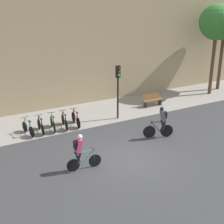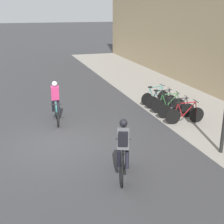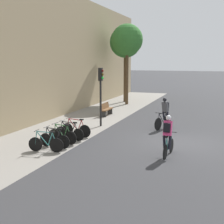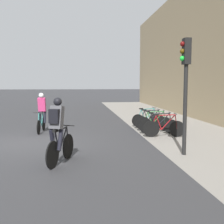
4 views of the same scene
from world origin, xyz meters
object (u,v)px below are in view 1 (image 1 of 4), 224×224
at_px(bench, 153,100).
at_px(parked_bike_2, 53,123).
at_px(parked_bike_3, 65,121).
at_px(traffic_light_pole, 118,82).
at_px(parked_bike_0, 28,128).
at_px(cyclist_pink, 80,151).
at_px(cyclist_grey, 161,121).
at_px(parked_bike_4, 76,119).
at_px(parked_bike_1, 41,126).

bearing_deg(bench, parked_bike_2, -174.66).
xyz_separation_m(parked_bike_3, traffic_light_pole, (3.57, -0.26, 2.03)).
relative_size(parked_bike_0, parked_bike_2, 0.98).
distance_m(parked_bike_0, bench, 9.27).
height_order(parked_bike_3, bench, parked_bike_3).
bearing_deg(cyclist_pink, parked_bike_3, 76.98).
bearing_deg(cyclist_grey, parked_bike_4, 131.27).
relative_size(parked_bike_3, bench, 1.04).
xyz_separation_m(parked_bike_1, parked_bike_3, (1.47, -0.00, 0.00)).
bearing_deg(parked_bike_3, bench, 5.90).
bearing_deg(parked_bike_3, parked_bike_0, 179.97).
bearing_deg(parked_bike_2, traffic_light_pole, -3.43).
relative_size(parked_bike_0, bench, 0.98).
xyz_separation_m(parked_bike_0, bench, (9.25, 0.73, 0.08)).
distance_m(parked_bike_0, traffic_light_pole, 6.12).
bearing_deg(parked_bike_4, cyclist_pink, -110.61).
xyz_separation_m(parked_bike_0, parked_bike_2, (1.47, 0.00, 0.01)).
bearing_deg(parked_bike_4, cyclist_grey, -48.73).
bearing_deg(parked_bike_4, parked_bike_1, 179.99).
bearing_deg(parked_bike_3, parked_bike_2, 179.89).
xyz_separation_m(parked_bike_2, parked_bike_4, (1.47, -0.00, 0.01)).
bearing_deg(bench, cyclist_pink, -144.79).
bearing_deg(traffic_light_pole, cyclist_pink, -134.56).
bearing_deg(traffic_light_pole, bench, 15.83).
xyz_separation_m(cyclist_grey, parked_bike_1, (-5.68, 3.96, -0.56)).
relative_size(cyclist_pink, cyclist_grey, 0.97).
distance_m(cyclist_pink, cyclist_grey, 5.50).
bearing_deg(traffic_light_pole, parked_bike_0, 177.44).
bearing_deg(parked_bike_4, parked_bike_2, 179.97).
bearing_deg(parked_bike_2, parked_bike_3, -0.11).
relative_size(parked_bike_1, parked_bike_2, 0.98).
xyz_separation_m(cyclist_pink, parked_bike_4, (1.91, 5.07, -0.55)).
bearing_deg(traffic_light_pole, parked_bike_3, 175.88).
distance_m(cyclist_grey, traffic_light_pole, 4.03).
bearing_deg(parked_bike_1, cyclist_pink, -86.65).
bearing_deg(parked_bike_1, cyclist_grey, -34.89).
height_order(parked_bike_0, parked_bike_2, parked_bike_2).
height_order(parked_bike_0, parked_bike_4, parked_bike_4).
xyz_separation_m(parked_bike_0, parked_bike_4, (2.94, -0.00, 0.01)).
relative_size(cyclist_grey, parked_bike_4, 1.05).
relative_size(parked_bike_1, parked_bike_4, 0.92).
distance_m(cyclist_grey, parked_bike_0, 7.56).
distance_m(parked_bike_0, parked_bike_2, 1.47).
distance_m(parked_bike_1, traffic_light_pole, 5.44).
distance_m(parked_bike_1, parked_bike_4, 2.20).
relative_size(cyclist_pink, parked_bike_4, 1.02).
distance_m(parked_bike_2, bench, 7.81).
distance_m(cyclist_pink, bench, 10.07).
bearing_deg(cyclist_grey, parked_bike_0, 148.30).
relative_size(cyclist_grey, parked_bike_0, 1.14).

